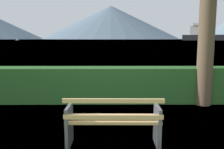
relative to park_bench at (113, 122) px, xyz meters
The scene contains 7 objects.
ground_plane 0.42m from the park_bench, 89.23° to the left, with size 1400.00×1400.00×0.00m, color #4C6B33.
water_surface 309.57m from the park_bench, 90.00° to the left, with size 620.00×620.00×0.00m, color #6B8EA3.
park_bench is the anchor object (origin of this frame).
hedge_row 2.93m from the park_bench, 89.99° to the left, with size 10.93×0.70×0.96m, color #285B23.
cargo_ship_large 234.30m from the park_bench, 66.33° to the left, with size 71.19×31.47×15.18m.
sailboat_mid 219.94m from the park_bench, 110.90° to the left, with size 4.22×5.55×1.33m.
distant_hills 562.52m from the park_bench, 91.40° to the left, with size 890.10×361.40×77.44m.
Camera 1 is at (-0.04, -3.89, 1.76)m, focal length 39.62 mm.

